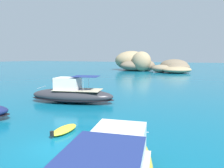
{
  "coord_description": "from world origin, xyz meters",
  "views": [
    {
      "loc": [
        8.2,
        -9.7,
        5.83
      ],
      "look_at": [
        -3.19,
        16.47,
        1.89
      ],
      "focal_mm": 32.05,
      "sensor_mm": 36.0,
      "label": 1
    }
  ],
  "objects_px": {
    "islet_small": "(174,67)",
    "motorboat_charcoal": "(72,94)",
    "dinghy_tender": "(64,130)",
    "islet_large": "(135,62)"
  },
  "relations": [
    {
      "from": "motorboat_charcoal",
      "to": "dinghy_tender",
      "type": "bearing_deg",
      "value": -58.36
    },
    {
      "from": "islet_small",
      "to": "motorboat_charcoal",
      "type": "xyz_separation_m",
      "value": [
        -6.2,
        -56.3,
        -0.78
      ]
    },
    {
      "from": "dinghy_tender",
      "to": "islet_large",
      "type": "bearing_deg",
      "value": 102.75
    },
    {
      "from": "islet_large",
      "to": "dinghy_tender",
      "type": "xyz_separation_m",
      "value": [
        15.77,
        -69.68,
        -3.16
      ]
    },
    {
      "from": "islet_large",
      "to": "dinghy_tender",
      "type": "height_order",
      "value": "islet_large"
    },
    {
      "from": "motorboat_charcoal",
      "to": "islet_large",
      "type": "bearing_deg",
      "value": 99.67
    },
    {
      "from": "islet_large",
      "to": "motorboat_charcoal",
      "type": "height_order",
      "value": "islet_large"
    },
    {
      "from": "motorboat_charcoal",
      "to": "dinghy_tender",
      "type": "distance_m",
      "value": 10.32
    },
    {
      "from": "dinghy_tender",
      "to": "islet_small",
      "type": "bearing_deg",
      "value": 89.29
    },
    {
      "from": "dinghy_tender",
      "to": "motorboat_charcoal",
      "type": "bearing_deg",
      "value": 121.64
    }
  ]
}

